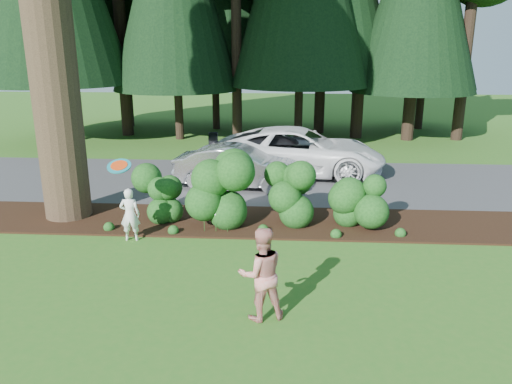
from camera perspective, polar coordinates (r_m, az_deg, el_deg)
The scene contains 11 objects.
ground at distance 10.68m, azimuth -4.81°, elevation -9.41°, with size 80.00×80.00×0.00m, color #2C651C.
mulch_bed at distance 13.64m, azimuth -2.84°, elevation -3.34°, with size 16.00×2.50×0.05m, color black.
driveway at distance 17.68m, azimuth -1.29°, elevation 1.33°, with size 22.00×6.00×0.03m, color #38383A.
shrub_row at distance 13.22m, azimuth 0.38°, elevation -0.39°, with size 6.53×1.60×1.61m.
lily_cluster at distance 12.73m, azimuth -4.64°, elevation -2.62°, with size 0.69×0.09×0.57m.
car_silver_wagon at distance 16.67m, azimuth -2.03°, elevation 2.90°, with size 1.48×4.24×1.40m, color silver.
car_white_suv at distance 18.39m, azimuth 5.04°, elevation 4.66°, with size 2.84×6.16×1.71m, color white.
car_dark_suv at distance 18.59m, azimuth 2.50°, elevation 4.48°, with size 2.08×5.11×1.48m, color black.
child at distance 12.57m, azimuth -14.21°, elevation -2.52°, with size 0.49×0.32×1.33m, color white.
adult at distance 8.75m, azimuth 0.60°, elevation -9.33°, with size 0.82×0.64×1.70m, color red.
frisbee at distance 12.09m, azimuth -15.38°, elevation 2.90°, with size 0.56×0.52×0.26m.
Camera 1 is at (1.50, -9.49, 4.68)m, focal length 35.00 mm.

